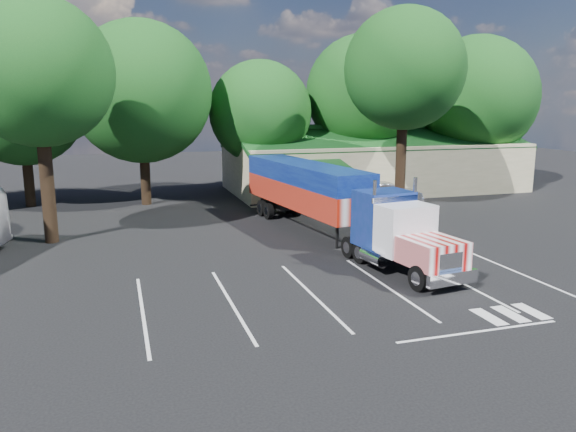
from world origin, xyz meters
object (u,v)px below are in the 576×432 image
object	(u,v)px
semi_truck	(325,196)
woman	(373,243)
bicycle	(321,211)
silver_sedan	(389,193)

from	to	relation	value
semi_truck	woman	xyz separation A→B (m)	(0.61, -4.86, -1.50)
bicycle	woman	bearing A→B (deg)	-130.62
woman	silver_sedan	size ratio (longest dim) A/B	0.32
woman	semi_truck	bearing A→B (deg)	9.78
semi_truck	silver_sedan	xyz separation A→B (m)	(8.11, 8.15, -1.49)
semi_truck	silver_sedan	distance (m)	11.59
woman	silver_sedan	xyz separation A→B (m)	(7.50, 13.00, 0.02)
woman	bicycle	world-z (taller)	woman
semi_truck	bicycle	size ratio (longest dim) A/B	10.91
woman	bicycle	size ratio (longest dim) A/B	0.88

